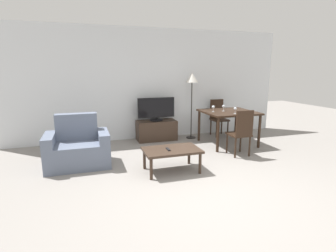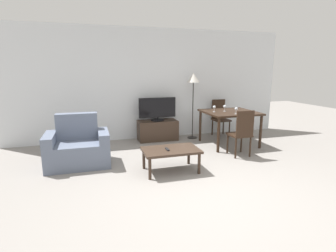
{
  "view_description": "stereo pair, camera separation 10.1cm",
  "coord_description": "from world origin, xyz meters",
  "px_view_note": "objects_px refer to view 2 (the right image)",
  "views": [
    {
      "loc": [
        -1.57,
        -3.01,
        1.72
      ],
      "look_at": [
        -0.08,
        1.68,
        0.65
      ],
      "focal_mm": 28.0,
      "sensor_mm": 36.0,
      "label": 1
    },
    {
      "loc": [
        -1.48,
        -3.04,
        1.72
      ],
      "look_at": [
        -0.08,
        1.68,
        0.65
      ],
      "focal_mm": 28.0,
      "sensor_mm": 36.0,
      "label": 2
    }
  ],
  "objects_px": {
    "tv": "(157,109)",
    "coffee_table": "(171,152)",
    "floor_lamp": "(193,82)",
    "dining_table": "(230,115)",
    "dining_chair_near": "(242,131)",
    "remote_primary": "(167,149)",
    "tv_stand": "(158,130)",
    "armchair": "(78,148)",
    "wine_glass_left": "(225,107)",
    "wine_glass_right": "(236,109)",
    "wine_glass_center": "(214,107)",
    "dining_chair_far": "(220,116)"
  },
  "relations": [
    {
      "from": "remote_primary",
      "to": "coffee_table",
      "type": "bearing_deg",
      "value": 20.06
    },
    {
      "from": "tv_stand",
      "to": "dining_chair_near",
      "type": "xyz_separation_m",
      "value": [
        1.29,
        -1.71,
        0.27
      ]
    },
    {
      "from": "armchair",
      "to": "dining_table",
      "type": "distance_m",
      "value": 3.35
    },
    {
      "from": "dining_table",
      "to": "dining_chair_near",
      "type": "relative_size",
      "value": 1.21
    },
    {
      "from": "wine_glass_left",
      "to": "dining_chair_near",
      "type": "bearing_deg",
      "value": -95.39
    },
    {
      "from": "armchair",
      "to": "remote_primary",
      "type": "xyz_separation_m",
      "value": [
        1.46,
        -0.81,
        0.09
      ]
    },
    {
      "from": "tv_stand",
      "to": "tv",
      "type": "distance_m",
      "value": 0.52
    },
    {
      "from": "dining_chair_far",
      "to": "coffee_table",
      "type": "bearing_deg",
      "value": -133.94
    },
    {
      "from": "coffee_table",
      "to": "dining_table",
      "type": "height_order",
      "value": "dining_table"
    },
    {
      "from": "dining_chair_near",
      "to": "remote_primary",
      "type": "distance_m",
      "value": 1.69
    },
    {
      "from": "tv_stand",
      "to": "dining_table",
      "type": "height_order",
      "value": "dining_table"
    },
    {
      "from": "dining_table",
      "to": "wine_glass_center",
      "type": "xyz_separation_m",
      "value": [
        -0.38,
        0.02,
        0.19
      ]
    },
    {
      "from": "dining_chair_far",
      "to": "wine_glass_right",
      "type": "distance_m",
      "value": 1.29
    },
    {
      "from": "dining_chair_far",
      "to": "wine_glass_left",
      "type": "bearing_deg",
      "value": -111.16
    },
    {
      "from": "armchair",
      "to": "wine_glass_right",
      "type": "bearing_deg",
      "value": 0.98
    },
    {
      "from": "floor_lamp",
      "to": "dining_table",
      "type": "bearing_deg",
      "value": -52.51
    },
    {
      "from": "remote_primary",
      "to": "dining_chair_near",
      "type": "bearing_deg",
      "value": 12.86
    },
    {
      "from": "wine_glass_left",
      "to": "remote_primary",
      "type": "bearing_deg",
      "value": -143.99
    },
    {
      "from": "wine_glass_right",
      "to": "armchair",
      "type": "bearing_deg",
      "value": -179.02
    },
    {
      "from": "tv",
      "to": "dining_table",
      "type": "relative_size",
      "value": 0.8
    },
    {
      "from": "dining_table",
      "to": "tv",
      "type": "bearing_deg",
      "value": 150.11
    },
    {
      "from": "tv",
      "to": "coffee_table",
      "type": "xyz_separation_m",
      "value": [
        -0.29,
        -2.06,
        -0.42
      ]
    },
    {
      "from": "dining_chair_near",
      "to": "wine_glass_center",
      "type": "distance_m",
      "value": 0.96
    },
    {
      "from": "dining_table",
      "to": "wine_glass_center",
      "type": "distance_m",
      "value": 0.43
    },
    {
      "from": "tv",
      "to": "remote_primary",
      "type": "relative_size",
      "value": 6.07
    },
    {
      "from": "tv",
      "to": "dining_chair_far",
      "type": "relative_size",
      "value": 0.97
    },
    {
      "from": "tv",
      "to": "wine_glass_left",
      "type": "bearing_deg",
      "value": -31.0
    },
    {
      "from": "armchair",
      "to": "dining_chair_near",
      "type": "height_order",
      "value": "dining_chair_near"
    },
    {
      "from": "tv_stand",
      "to": "dining_table",
      "type": "relative_size",
      "value": 0.84
    },
    {
      "from": "wine_glass_center",
      "to": "wine_glass_right",
      "type": "relative_size",
      "value": 1.0
    },
    {
      "from": "armchair",
      "to": "dining_chair_far",
      "type": "bearing_deg",
      "value": 19.88
    },
    {
      "from": "remote_primary",
      "to": "dining_chair_far",
      "type": "bearing_deg",
      "value": 45.41
    },
    {
      "from": "armchair",
      "to": "dining_chair_near",
      "type": "distance_m",
      "value": 3.14
    },
    {
      "from": "dining_table",
      "to": "wine_glass_center",
      "type": "height_order",
      "value": "wine_glass_center"
    },
    {
      "from": "wine_glass_left",
      "to": "wine_glass_right",
      "type": "distance_m",
      "value": 0.4
    },
    {
      "from": "tv_stand",
      "to": "dining_chair_far",
      "type": "distance_m",
      "value": 1.71
    },
    {
      "from": "dining_table",
      "to": "dining_chair_far",
      "type": "xyz_separation_m",
      "value": [
        0.2,
        0.85,
        -0.17
      ]
    },
    {
      "from": "wine_glass_left",
      "to": "wine_glass_right",
      "type": "bearing_deg",
      "value": -81.21
    },
    {
      "from": "dining_table",
      "to": "wine_glass_right",
      "type": "relative_size",
      "value": 7.83
    },
    {
      "from": "tv",
      "to": "dining_chair_far",
      "type": "distance_m",
      "value": 1.71
    },
    {
      "from": "armchair",
      "to": "wine_glass_center",
      "type": "relative_size",
      "value": 7.52
    },
    {
      "from": "coffee_table",
      "to": "dining_chair_far",
      "type": "bearing_deg",
      "value": 46.06
    },
    {
      "from": "coffee_table",
      "to": "wine_glass_right",
      "type": "height_order",
      "value": "wine_glass_right"
    },
    {
      "from": "coffee_table",
      "to": "dining_table",
      "type": "relative_size",
      "value": 0.83
    },
    {
      "from": "wine_glass_left",
      "to": "armchair",
      "type": "bearing_deg",
      "value": -171.99
    },
    {
      "from": "wine_glass_center",
      "to": "wine_glass_left",
      "type": "bearing_deg",
      "value": 3.44
    },
    {
      "from": "dining_table",
      "to": "dining_chair_far",
      "type": "relative_size",
      "value": 1.21
    },
    {
      "from": "tv_stand",
      "to": "dining_table",
      "type": "xyz_separation_m",
      "value": [
        1.49,
        -0.86,
        0.45
      ]
    },
    {
      "from": "tv",
      "to": "armchair",
      "type": "bearing_deg",
      "value": -145.0
    },
    {
      "from": "tv",
      "to": "wine_glass_center",
      "type": "height_order",
      "value": "tv"
    }
  ]
}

